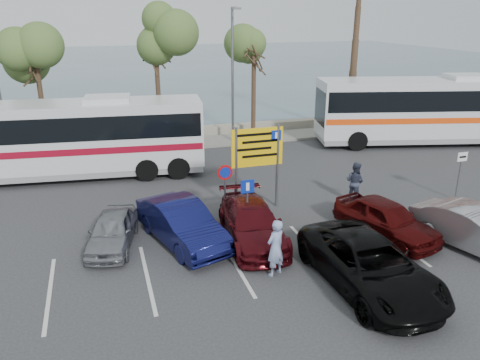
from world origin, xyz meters
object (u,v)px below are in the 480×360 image
object	(u,v)px
car_silver_b	(476,230)
pedestrian_near	(275,248)
car_maroon	(252,223)
car_red	(386,219)
coach_bus_right	(429,112)
direction_sign	(257,154)
suv_black	(370,265)
street_lamp_right	(233,69)
coach_bus_left	(71,141)
car_silver_a	(112,230)
pedestrian_far	(355,182)
car_blue	(182,223)

from	to	relation	value
car_silver_b	pedestrian_near	bearing A→B (deg)	158.39
car_maroon	pedestrian_near	size ratio (longest dim) A/B	2.52
car_red	coach_bus_right	bearing A→B (deg)	30.95
direction_sign	coach_bus_right	size ratio (longest dim) A/B	0.26
suv_black	car_silver_b	distance (m)	4.97
street_lamp_right	suv_black	bearing A→B (deg)	-92.45
coach_bus_left	car_silver_a	bearing A→B (deg)	-79.63
street_lamp_right	pedestrian_far	size ratio (longest dim) A/B	4.50
car_red	direction_sign	bearing A→B (deg)	117.10
car_silver_a	suv_black	xyz separation A→B (m)	(7.27, -5.00, 0.14)
pedestrian_near	coach_bus_right	bearing A→B (deg)	-167.43
coach_bus_left	pedestrian_near	world-z (taller)	coach_bus_left
direction_sign	car_blue	world-z (taller)	direction_sign
car_silver_a	car_red	bearing A→B (deg)	0.38
car_blue	car_maroon	bearing A→B (deg)	-30.26
street_lamp_right	car_blue	bearing A→B (deg)	-114.15
car_blue	suv_black	distance (m)	6.65
pedestrian_near	pedestrian_far	bearing A→B (deg)	-165.77
pedestrian_near	suv_black	bearing A→B (deg)	122.45
car_silver_b	coach_bus_left	bearing A→B (deg)	120.33
coach_bus_right	pedestrian_far	xyz separation A→B (m)	(-9.24, -7.12, -1.10)
street_lamp_right	pedestrian_far	bearing A→B (deg)	-77.54
car_maroon	car_red	distance (m)	4.95
coach_bus_right	car_silver_b	bearing A→B (deg)	-121.32
direction_sign	car_silver_a	xyz separation A→B (m)	(-6.00, -1.70, -1.81)
car_maroon	car_silver_b	bearing A→B (deg)	-16.62
car_maroon	pedestrian_far	world-z (taller)	pedestrian_far
coach_bus_left	direction_sign	bearing A→B (deg)	-40.89
pedestrian_near	coach_bus_left	bearing A→B (deg)	-87.71
car_silver_b	car_red	bearing A→B (deg)	127.02
car_silver_b	direction_sign	bearing A→B (deg)	119.30
direction_sign	coach_bus_right	bearing A→B (deg)	26.02
car_silver_a	car_blue	size ratio (longest dim) A/B	0.78
car_blue	car_red	world-z (taller)	car_blue
coach_bus_left	suv_black	world-z (taller)	coach_bus_left
car_silver_a	pedestrian_near	world-z (taller)	pedestrian_near
car_silver_a	pedestrian_near	distance (m)	5.97
car_maroon	suv_black	size ratio (longest dim) A/B	0.87
car_silver_a	car_maroon	distance (m)	4.99
coach_bus_left	pedestrian_near	distance (m)	13.33
suv_black	pedestrian_far	distance (m)	6.96
coach_bus_left	car_silver_a	distance (m)	8.42
car_red	pedestrian_far	xyz separation A→B (m)	(0.71, 3.47, 0.17)
car_blue	car_maroon	distance (m)	2.54
coach_bus_left	pedestrian_near	bearing A→B (deg)	-61.61
car_blue	car_silver_b	world-z (taller)	car_blue
coach_bus_left	car_silver_b	bearing A→B (deg)	-41.75
car_silver_a	pedestrian_far	xyz separation A→B (m)	(10.39, 1.23, 0.27)
direction_sign	car_maroon	size ratio (longest dim) A/B	0.75
direction_sign	car_blue	distance (m)	4.52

